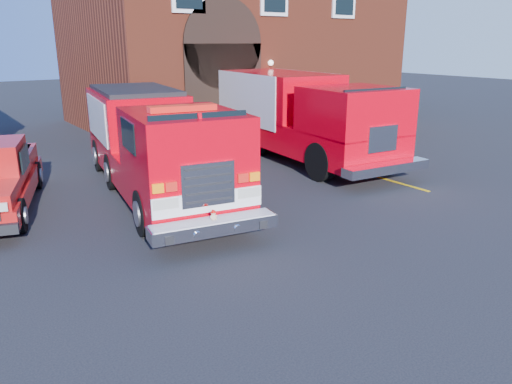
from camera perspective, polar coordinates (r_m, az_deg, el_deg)
ground at (r=11.06m, az=-3.57°, el=-4.96°), size 100.00×100.00×0.00m
parking_stripe_near at (r=15.87m, az=14.89°, el=1.33°), size 0.12×3.00×0.01m
parking_stripe_mid at (r=17.88m, az=7.61°, el=3.48°), size 0.12×3.00×0.01m
parking_stripe_far at (r=20.14m, az=1.86°, el=5.14°), size 0.12×3.00×0.01m
fire_station at (r=26.89m, az=-2.89°, el=17.21°), size 15.20×10.20×8.45m
fire_engine at (r=13.98m, az=-11.51°, el=5.52°), size 3.94×9.27×2.77m
secondary_truck at (r=18.26m, az=4.72°, el=9.02°), size 3.70×9.39×2.97m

